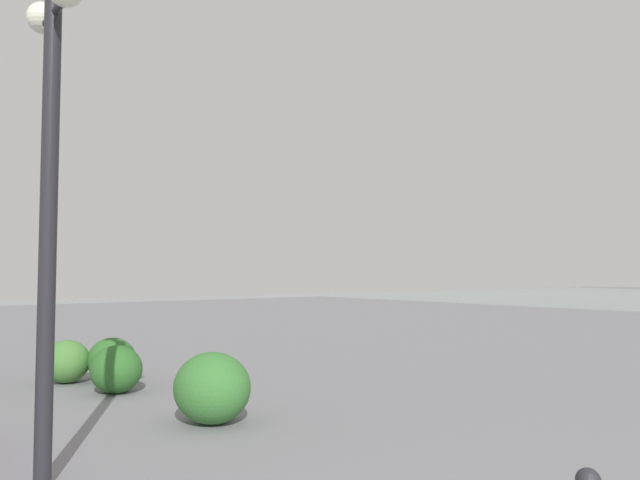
% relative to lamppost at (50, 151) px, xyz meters
% --- Properties ---
extents(lamppost, '(0.98, 0.28, 4.14)m').
position_rel_lamppost_xyz_m(lamppost, '(0.00, 0.00, 0.00)').
color(lamppost, '#232328').
rests_on(lamppost, ground).
extents(bollard_mid, '(0.13, 0.13, 0.67)m').
position_rel_lamppost_xyz_m(bollard_mid, '(3.51, -1.94, -2.39)').
color(bollard_mid, '#232328').
rests_on(bollard_mid, ground).
extents(shrub_low, '(0.80, 0.72, 0.68)m').
position_rel_lamppost_xyz_m(shrub_low, '(3.50, -1.83, -2.40)').
color(shrub_low, '#2D6628').
rests_on(shrub_low, ground).
extents(shrub_round, '(0.96, 0.86, 0.82)m').
position_rel_lamppost_xyz_m(shrub_round, '(1.04, -2.08, -2.34)').
color(shrub_round, '#387533').
rests_on(shrub_round, ground).
extents(shrub_wide, '(0.82, 0.74, 0.70)m').
position_rel_lamppost_xyz_m(shrub_wide, '(4.44, -2.09, -2.39)').
color(shrub_wide, '#2D6628').
rests_on(shrub_wide, ground).
extents(shrub_tall, '(0.79, 0.71, 0.67)m').
position_rel_lamppost_xyz_m(shrub_tall, '(4.80, -1.50, -2.41)').
color(shrub_tall, '#477F38').
rests_on(shrub_tall, ground).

